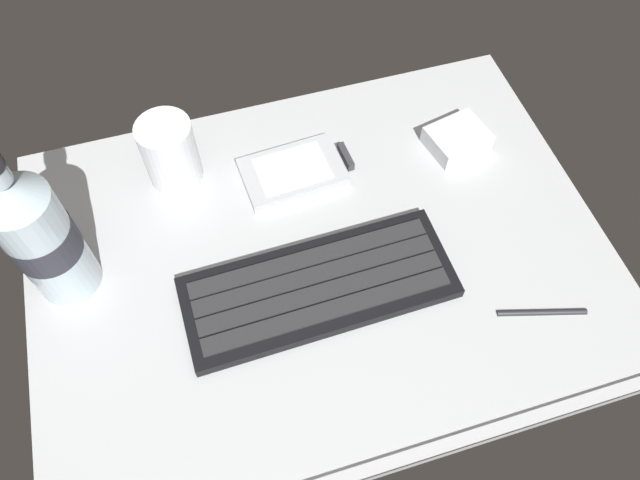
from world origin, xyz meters
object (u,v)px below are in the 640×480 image
handheld_device (298,170)px  juice_cup (171,154)px  charger_block (457,139)px  stylus_pen (543,311)px  keyboard (319,287)px  water_bottle (40,236)px

handheld_device → juice_cup: 15.03cm
charger_block → stylus_pen: (-0.38, -23.91, -0.85)cm
keyboard → water_bottle: bearing=160.4°
juice_cup → charger_block: juice_cup is taller
juice_cup → charger_block: bearing=-9.0°
handheld_device → water_bottle: 29.57cm
water_bottle → stylus_pen: water_bottle is taller
keyboard → juice_cup: 23.51cm
keyboard → juice_cup: juice_cup is taller
juice_cup → handheld_device: bearing=-16.5°
water_bottle → charger_block: (47.73, 5.53, -7.81)cm
handheld_device → water_bottle: (-27.57, -6.76, 8.28)cm
keyboard → stylus_pen: keyboard is taller
charger_block → stylus_pen: bearing=-90.9°
water_bottle → stylus_pen: bearing=-21.2°
keyboard → stylus_pen: bearing=-23.0°
handheld_device → charger_block: bearing=-3.5°
juice_cup → water_bottle: water_bottle is taller
handheld_device → stylus_pen: (19.78, -25.14, -0.38)cm
juice_cup → keyboard: bearing=-59.1°
keyboard → stylus_pen: (21.90, -9.30, -0.46)cm
juice_cup → stylus_pen: size_ratio=0.89×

